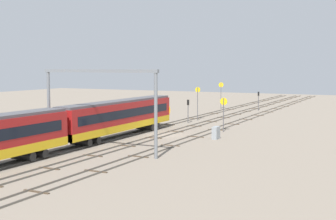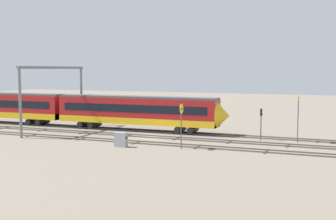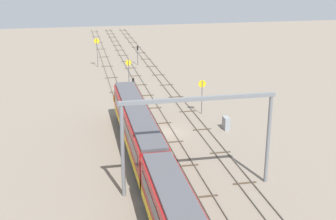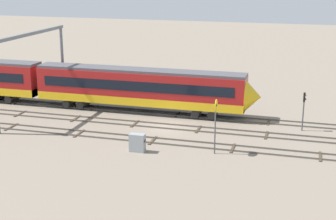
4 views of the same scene
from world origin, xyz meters
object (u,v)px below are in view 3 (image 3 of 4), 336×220
overhead_gantry (198,124)px  speed_sign_far_trackside (129,73)px  signal_light_trackside_departure (138,52)px  speed_sign_mid_trackside (97,48)px  relay_cabinet (226,123)px  signal_light_trackside_approach (133,87)px  speed_sign_near_foreground (202,91)px

overhead_gantry → speed_sign_far_trackside: bearing=4.1°
overhead_gantry → signal_light_trackside_departure: size_ratio=3.60×
speed_sign_mid_trackside → signal_light_trackside_departure: (0.30, -8.42, -1.29)m
speed_sign_mid_trackside → relay_cabinet: (-40.66, -14.11, -3.15)m
speed_sign_far_trackside → signal_light_trackside_approach: 4.49m
signal_light_trackside_departure → signal_light_trackside_approach: bearing=170.5°
speed_sign_near_foreground → speed_sign_mid_trackside: speed_sign_mid_trackside is taller
overhead_gantry → signal_light_trackside_departure: bearing=-2.3°
speed_sign_mid_trackside → speed_sign_far_trackside: 22.66m
signal_light_trackside_departure → relay_cabinet: signal_light_trackside_departure is taller
speed_sign_far_trackside → relay_cabinet: size_ratio=3.57×
signal_light_trackside_departure → speed_sign_far_trackside: bearing=168.4°
relay_cabinet → overhead_gantry: bearing=151.8°
speed_sign_far_trackside → speed_sign_mid_trackside: bearing=9.6°
overhead_gantry → signal_light_trackside_approach: overhead_gantry is taller
overhead_gantry → speed_sign_mid_trackside: 55.93m
speed_sign_mid_trackside → signal_light_trackside_departure: speed_sign_mid_trackside is taller
speed_sign_far_trackside → signal_light_trackside_approach: bearing=-178.5°
speed_sign_far_trackside → signal_light_trackside_approach: (-4.34, -0.12, -1.15)m
overhead_gantry → signal_light_trackside_approach: bearing=4.4°
signal_light_trackside_approach → relay_cabinet: signal_light_trackside_approach is taller
signal_light_trackside_departure → speed_sign_mid_trackside: bearing=92.1°
overhead_gantry → speed_sign_mid_trackside: overhead_gantry is taller
signal_light_trackside_approach → speed_sign_near_foreground: bearing=-129.4°
overhead_gantry → relay_cabinet: 17.82m
speed_sign_far_trackside → signal_light_trackside_departure: bearing=-11.6°
speed_sign_mid_trackside → speed_sign_far_trackside: bearing=-170.4°
speed_sign_mid_trackside → relay_cabinet: speed_sign_mid_trackside is taller
signal_light_trackside_approach → relay_cabinet: bearing=-143.9°
signal_light_trackside_approach → speed_sign_mid_trackside: bearing=8.3°
speed_sign_mid_trackside → signal_light_trackside_approach: (-26.68, -3.90, -1.36)m
speed_sign_far_trackside → signal_light_trackside_departure: size_ratio=1.45×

